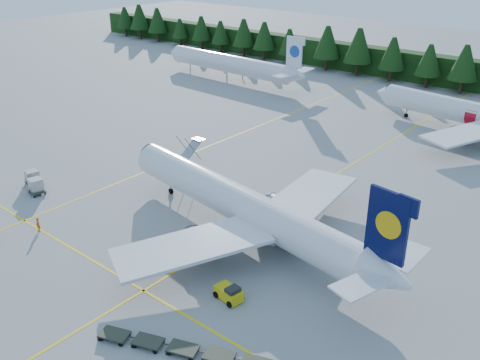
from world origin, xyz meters
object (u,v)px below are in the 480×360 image
Objects in this scene: airliner_navy at (234,202)px; service_truck at (287,231)px; airstairs at (181,165)px; baggage_tug at (229,293)px; airliner_red at (472,114)px.

service_truck is at bearing 21.17° from airliner_navy.
airstairs is at bearing 163.12° from airliner_navy.
airstairs is 2.03× the size of baggage_tug.
airstairs reaches higher than service_truck.
service_truck reaches higher than baggage_tug.
airstairs is (-15.76, 7.48, -2.58)m from airliner_navy.
baggage_tug is at bearing -42.75° from airliner_navy.
airstairs is 28.88m from baggage_tug.
service_truck is at bearing -86.29° from airliner_red.
airliner_red is at bearing 64.98° from service_truck.
baggage_tug is at bearing -34.85° from airstairs.
airliner_red is 13.50× the size of baggage_tug.
airliner_red is 46.36m from service_truck.
airliner_navy is 6.96× the size of airstairs.
airliner_navy is 6.44m from service_truck.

